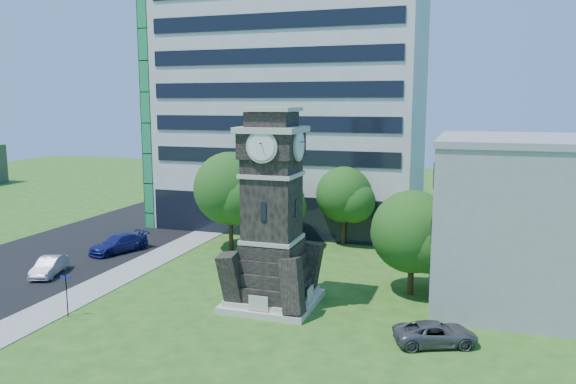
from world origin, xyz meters
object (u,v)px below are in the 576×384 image
(car_street_mid, at_px, (49,266))
(street_sign, at_px, (66,290))
(clock_tower, at_px, (272,222))
(car_street_north, at_px, (118,244))
(park_bench, at_px, (289,299))
(car_east_lot, at_px, (435,334))

(car_street_mid, xyz_separation_m, street_sign, (6.79, -6.27, 0.96))
(clock_tower, xyz_separation_m, car_street_north, (-16.50, 7.54, -4.54))
(car_street_north, height_order, park_bench, car_street_north)
(clock_tower, bearing_deg, car_east_lot, -16.31)
(clock_tower, distance_m, car_street_north, 18.70)
(car_street_mid, bearing_deg, clock_tower, -19.89)
(car_street_north, bearing_deg, clock_tower, -3.13)
(car_street_mid, height_order, car_street_north, car_street_north)
(car_street_north, bearing_deg, park_bench, -2.15)
(car_street_north, relative_size, car_east_lot, 1.19)
(clock_tower, relative_size, car_east_lot, 2.83)
(clock_tower, xyz_separation_m, street_sign, (-10.75, -5.76, -3.66))
(car_street_mid, bearing_deg, car_east_lot, -25.38)
(car_east_lot, relative_size, park_bench, 2.44)
(car_street_mid, xyz_separation_m, park_bench, (18.67, -0.66, -0.17))
(car_street_mid, height_order, car_east_lot, car_street_mid)
(clock_tower, bearing_deg, car_street_north, 155.44)
(clock_tower, relative_size, car_street_north, 2.38)
(street_sign, bearing_deg, clock_tower, 16.34)
(park_bench, distance_m, street_sign, 13.19)
(car_street_mid, relative_size, street_sign, 1.54)
(car_street_mid, xyz_separation_m, car_street_north, (1.03, 7.04, 0.09))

